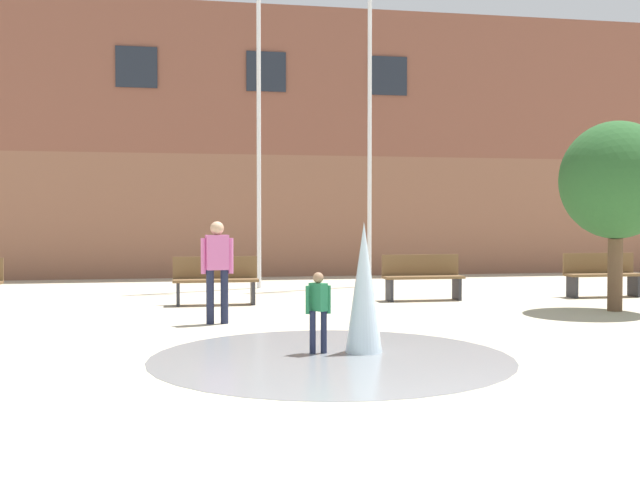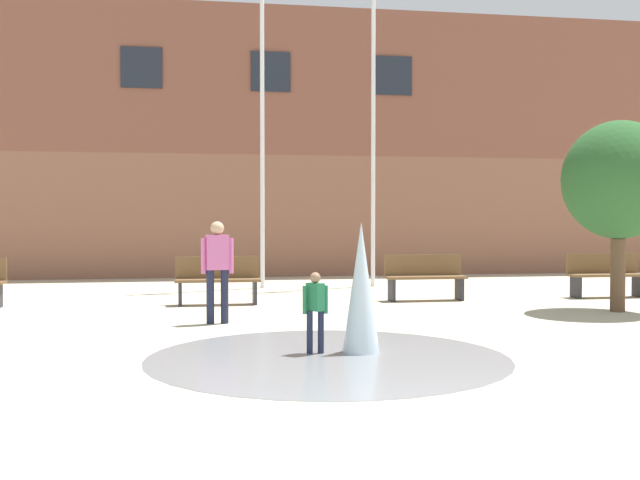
# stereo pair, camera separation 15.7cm
# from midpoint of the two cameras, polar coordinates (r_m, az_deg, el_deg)

# --- Properties ---
(ground_plane) EXTENTS (100.00, 100.00, 0.00)m
(ground_plane) POSITION_cam_midpoint_polar(r_m,az_deg,el_deg) (5.71, 13.57, -15.02)
(ground_plane) COLOR #BCB299
(library_building) EXTENTS (36.00, 6.05, 7.59)m
(library_building) POSITION_cam_midpoint_polar(r_m,az_deg,el_deg) (24.01, -4.30, 6.80)
(library_building) COLOR brown
(library_building) RESTS_ON ground
(splash_fountain) EXTENTS (4.27, 4.27, 1.59)m
(splash_fountain) POSITION_cam_midpoint_polar(r_m,az_deg,el_deg) (9.04, 2.89, -5.22)
(splash_fountain) COLOR gray
(splash_fountain) RESTS_ON ground
(park_bench_left_of_flagpoles) EXTENTS (1.60, 0.44, 0.91)m
(park_bench_left_of_flagpoles) POSITION_cam_midpoint_polar(r_m,az_deg,el_deg) (14.34, -7.50, -2.99)
(park_bench_left_of_flagpoles) COLOR #28282D
(park_bench_left_of_flagpoles) RESTS_ON ground
(park_bench_under_left_flagpole) EXTENTS (1.60, 0.44, 0.91)m
(park_bench_under_left_flagpole) POSITION_cam_midpoint_polar(r_m,az_deg,el_deg) (15.09, 8.29, -2.76)
(park_bench_under_left_flagpole) COLOR #28282D
(park_bench_under_left_flagpole) RESTS_ON ground
(park_bench_near_trashcan) EXTENTS (1.60, 0.44, 0.91)m
(park_bench_near_trashcan) POSITION_cam_midpoint_polar(r_m,az_deg,el_deg) (16.65, 21.19, -2.44)
(park_bench_near_trashcan) COLOR #28282D
(park_bench_near_trashcan) RESTS_ON ground
(child_in_fountain) EXTENTS (0.31, 0.24, 0.99)m
(child_in_fountain) POSITION_cam_midpoint_polar(r_m,az_deg,el_deg) (9.05, 0.14, -5.04)
(child_in_fountain) COLOR #1E233D
(child_in_fountain) RESTS_ON ground
(teen_by_trashcan) EXTENTS (0.50, 0.25, 1.59)m
(teen_by_trashcan) POSITION_cam_midpoint_polar(r_m,az_deg,el_deg) (11.70, -7.45, -1.80)
(teen_by_trashcan) COLOR #1E233D
(teen_by_trashcan) RESTS_ON ground
(flagpole_left) EXTENTS (0.80, 0.10, 8.72)m
(flagpole_left) POSITION_cam_midpoint_polar(r_m,az_deg,el_deg) (17.85, -4.08, 11.24)
(flagpole_left) COLOR silver
(flagpole_left) RESTS_ON ground
(flagpole_right) EXTENTS (0.80, 0.10, 8.95)m
(flagpole_right) POSITION_cam_midpoint_polar(r_m,az_deg,el_deg) (18.31, 4.42, 11.37)
(flagpole_right) COLOR silver
(flagpole_right) RESTS_ON ground
(street_tree_near_building) EXTENTS (1.95, 1.95, 3.35)m
(street_tree_near_building) POSITION_cam_midpoint_polar(r_m,az_deg,el_deg) (14.14, 22.11, 4.21)
(street_tree_near_building) COLOR brown
(street_tree_near_building) RESTS_ON ground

